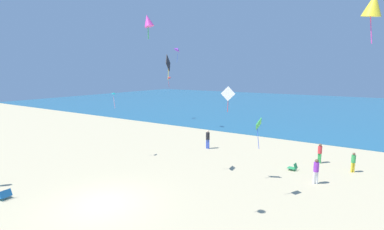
{
  "coord_description": "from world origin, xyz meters",
  "views": [
    {
      "loc": [
        11.64,
        -9.24,
        6.85
      ],
      "look_at": [
        0.0,
        8.4,
        3.64
      ],
      "focal_mm": 26.77,
      "sensor_mm": 36.0,
      "label": 1
    }
  ],
  "objects": [
    {
      "name": "person_4",
      "position": [
        -0.94,
        12.39,
        0.98
      ],
      "size": [
        0.34,
        0.34,
        1.69
      ],
      "rotation": [
        0.0,
        0.0,
        1.55
      ],
      "color": "blue",
      "rests_on": "ground_plane"
    },
    {
      "name": "kite_yellow",
      "position": [
        11.18,
        3.03,
        9.17
      ],
      "size": [
        1.0,
        0.99,
        1.78
      ],
      "rotation": [
        0.0,
        0.0,
        0.84
      ],
      "color": "yellow"
    },
    {
      "name": "ground_plane",
      "position": [
        0.0,
        10.0,
        0.0
      ],
      "size": [
        120.0,
        120.0,
        0.0
      ],
      "primitive_type": "plane",
      "color": "#C6B58C"
    },
    {
      "name": "person_1",
      "position": [
        8.74,
        8.99,
        0.91
      ],
      "size": [
        0.43,
        0.43,
        1.57
      ],
      "rotation": [
        0.0,
        0.0,
        2.17
      ],
      "color": "white",
      "rests_on": "ground_plane"
    },
    {
      "name": "person_0",
      "position": [
        10.48,
        12.59,
        0.8
      ],
      "size": [
        0.39,
        0.39,
        1.39
      ],
      "rotation": [
        0.0,
        0.0,
        5.45
      ],
      "color": "yellow",
      "rests_on": "ground_plane"
    },
    {
      "name": "person_2",
      "position": [
        8.19,
        13.5,
        0.87
      ],
      "size": [
        0.42,
        0.42,
        1.5
      ],
      "rotation": [
        0.0,
        0.0,
        4.09
      ],
      "color": "green",
      "rests_on": "ground_plane"
    },
    {
      "name": "kite_green",
      "position": [
        6.41,
        5.09,
        4.05
      ],
      "size": [
        0.28,
        0.72,
        1.69
      ],
      "rotation": [
        0.0,
        0.0,
        1.93
      ],
      "color": "green"
    },
    {
      "name": "beach_chair_far_right",
      "position": [
        6.98,
        10.72,
        0.23
      ],
      "size": [
        0.64,
        0.55,
        0.53
      ],
      "rotation": [
        0.0,
        0.0,
        3.07
      ],
      "color": "#2D9956",
      "rests_on": "ground_plane"
    },
    {
      "name": "kite_red",
      "position": [
        -13.61,
        22.95,
        5.99
      ],
      "size": [
        0.69,
        0.79,
        1.54
      ],
      "rotation": [
        0.0,
        0.0,
        1.84
      ],
      "color": "red"
    },
    {
      "name": "kite_magenta",
      "position": [
        3.62,
        -0.29,
        8.87
      ],
      "size": [
        0.59,
        0.54,
        0.99
      ],
      "rotation": [
        0.0,
        0.0,
        5.08
      ],
      "color": "#DB3DA8"
    },
    {
      "name": "kite_black",
      "position": [
        0.2,
        5.34,
        7.38
      ],
      "size": [
        0.48,
        1.0,
        1.62
      ],
      "rotation": [
        0.0,
        0.0,
        5.29
      ],
      "color": "black"
    },
    {
      "name": "beach_chair_far_left",
      "position": [
        -4.88,
        -2.62,
        0.25
      ],
      "size": [
        0.6,
        0.64,
        0.55
      ],
      "rotation": [
        0.0,
        0.0,
        3.2
      ],
      "color": "#2370B2",
      "rests_on": "ground_plane"
    },
    {
      "name": "kite_purple",
      "position": [
        -8.25,
        17.96,
        9.39
      ],
      "size": [
        1.01,
        0.97,
        1.74
      ],
      "rotation": [
        0.0,
        0.0,
        2.5
      ],
      "color": "purple"
    },
    {
      "name": "kite_white",
      "position": [
        4.03,
        6.21,
        5.52
      ],
      "size": [
        0.88,
        0.21,
        1.55
      ],
      "rotation": [
        0.0,
        0.0,
        0.16
      ],
      "color": "white"
    },
    {
      "name": "ocean_water",
      "position": [
        0.0,
        49.64,
        0.03
      ],
      "size": [
        120.0,
        60.0,
        0.05
      ],
      "primitive_type": "cube",
      "color": "#236084",
      "rests_on": "ground_plane"
    },
    {
      "name": "kite_teal",
      "position": [
        -5.65,
        5.94,
        5.14
      ],
      "size": [
        0.36,
        0.42,
        1.28
      ],
      "rotation": [
        0.0,
        0.0,
        5.02
      ],
      "color": "#1EADAD"
    }
  ]
}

